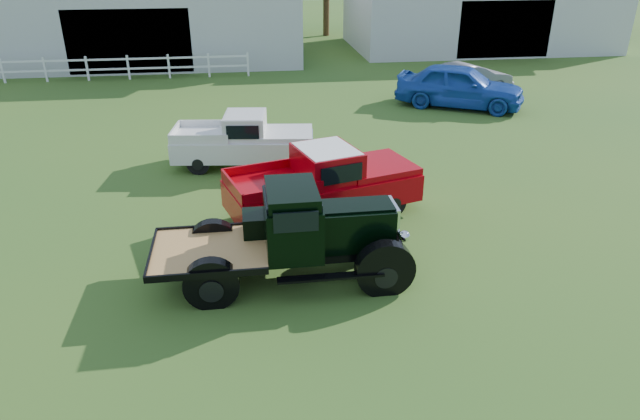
{
  "coord_description": "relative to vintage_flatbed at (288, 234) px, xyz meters",
  "views": [
    {
      "loc": [
        -1.34,
        -10.08,
        6.49
      ],
      "look_at": [
        0.2,
        1.2,
        1.05
      ],
      "focal_mm": 32.0,
      "sensor_mm": 36.0,
      "label": 1
    }
  ],
  "objects": [
    {
      "name": "fence_rail",
      "position": [
        -7.39,
        19.81,
        -0.43
      ],
      "size": [
        14.2,
        0.16,
        1.2
      ],
      "primitive_type": null,
      "color": "white",
      "rests_on": "ground"
    },
    {
      "name": "red_pickup",
      "position": [
        1.14,
        2.89,
        -0.12
      ],
      "size": [
        5.35,
        3.27,
        1.83
      ],
      "primitive_type": null,
      "rotation": [
        0.0,
        0.0,
        0.29
      ],
      "color": "#A4040C",
      "rests_on": "ground"
    },
    {
      "name": "misc_car_blue",
      "position": [
        8.31,
        12.53,
        -0.14
      ],
      "size": [
        5.62,
        4.35,
        1.79
      ],
      "primitive_type": "imported",
      "rotation": [
        0.0,
        0.0,
        1.08
      ],
      "color": "#1946A4",
      "rests_on": "ground"
    },
    {
      "name": "vintage_flatbed",
      "position": [
        0.0,
        0.0,
        0.0
      ],
      "size": [
        5.23,
        2.09,
        2.07
      ],
      "primitive_type": null,
      "rotation": [
        0.0,
        0.0,
        0.0
      ],
      "color": "black",
      "rests_on": "ground"
    },
    {
      "name": "white_pickup",
      "position": [
        -0.81,
        6.78,
        -0.21
      ],
      "size": [
        4.63,
        2.24,
        1.64
      ],
      "primitive_type": null,
      "rotation": [
        0.0,
        0.0,
        -0.12
      ],
      "color": "silver",
      "rests_on": "ground"
    },
    {
      "name": "shed_right",
      "position": [
        14.61,
        26.81,
        1.57
      ],
      "size": [
        16.8,
        9.2,
        5.2
      ],
      "primitive_type": null,
      "color": "#AFB0AD",
      "rests_on": "ground"
    },
    {
      "name": "misc_car_grey",
      "position": [
        9.45,
        14.55,
        -0.33
      ],
      "size": [
        4.49,
        2.72,
        1.4
      ],
      "primitive_type": "imported",
      "rotation": [
        0.0,
        0.0,
        1.89
      ],
      "color": "slate",
      "rests_on": "ground"
    },
    {
      "name": "ground",
      "position": [
        0.61,
        -0.19,
        -1.03
      ],
      "size": [
        120.0,
        120.0,
        0.0
      ],
      "primitive_type": "plane",
      "color": "#486621"
    },
    {
      "name": "shed_left",
      "position": [
        -6.39,
        25.81,
        1.77
      ],
      "size": [
        18.8,
        10.2,
        5.6
      ],
      "primitive_type": null,
      "color": "#AFB0AD",
      "rests_on": "ground"
    }
  ]
}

